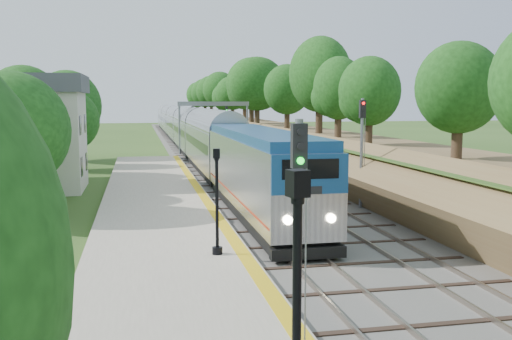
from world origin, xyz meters
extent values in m
cube|color=#4C4944|center=(2.00, 60.00, 0.06)|extent=(9.50, 170.00, 0.12)
cube|color=gray|center=(-0.72, 60.00, 0.20)|extent=(0.08, 170.00, 0.16)
cube|color=gray|center=(0.72, 60.00, 0.20)|extent=(0.08, 170.00, 0.16)
cube|color=gray|center=(3.28, 60.00, 0.20)|extent=(0.08, 170.00, 0.16)
cube|color=gray|center=(4.72, 60.00, 0.20)|extent=(0.08, 170.00, 0.16)
cube|color=#A39983|center=(-5.20, 16.00, 0.19)|extent=(6.40, 68.00, 0.38)
cube|color=gold|center=(-2.35, 16.00, 0.39)|extent=(0.55, 68.00, 0.01)
cube|color=brown|center=(11.50, 60.00, 1.50)|extent=(9.00, 170.00, 3.00)
cube|color=brown|center=(7.60, 60.00, 1.30)|extent=(4.47, 170.00, 4.54)
cylinder|color=#332316|center=(10.00, 60.00, 4.31)|extent=(0.60, 0.60, 2.62)
sphere|color=#153D10|center=(10.00, 60.00, 7.88)|extent=(5.70, 5.70, 5.70)
cylinder|color=#332316|center=(10.00, 110.00, 4.31)|extent=(0.60, 0.60, 2.62)
sphere|color=#153D10|center=(10.00, 110.00, 7.88)|extent=(5.70, 5.70, 5.70)
cube|color=beige|center=(-14.00, 30.00, 3.40)|extent=(8.00, 6.00, 6.80)
cube|color=#4A4C50|center=(-14.00, 30.00, 7.40)|extent=(8.60, 6.60, 1.20)
cube|color=black|center=(-9.99, 28.20, 1.80)|extent=(0.05, 1.10, 1.30)
cube|color=black|center=(-9.99, 31.80, 1.80)|extent=(0.05, 1.10, 1.30)
cube|color=black|center=(-9.99, 28.20, 4.60)|extent=(0.05, 1.10, 1.30)
cube|color=black|center=(-9.99, 31.80, 4.60)|extent=(0.05, 1.10, 1.30)
cylinder|color=slate|center=(-1.50, 55.00, 3.10)|extent=(0.24, 0.24, 6.20)
cylinder|color=slate|center=(6.50, 55.00, 3.10)|extent=(0.24, 0.24, 6.20)
cube|color=slate|center=(2.50, 55.00, 5.95)|extent=(8.40, 0.25, 0.50)
cube|color=black|center=(0.00, 54.85, 5.20)|extent=(0.30, 0.20, 0.90)
cube|color=black|center=(4.00, 54.85, 5.20)|extent=(0.30, 0.20, 0.90)
cylinder|color=#332316|center=(-12.00, 26.00, 1.22)|extent=(0.60, 0.60, 2.45)
sphere|color=#153D10|center=(-12.00, 26.00, 4.55)|extent=(5.32, 5.32, 5.32)
cylinder|color=#332316|center=(-12.00, 42.00, 1.22)|extent=(0.60, 0.60, 2.45)
sphere|color=#153D10|center=(-12.00, 42.00, 4.55)|extent=(5.32, 5.32, 5.32)
cube|color=black|center=(0.00, 17.38, 0.58)|extent=(2.74, 17.16, 0.60)
cube|color=#B7BAC1|center=(0.00, 17.38, 2.56)|extent=(2.98, 17.88, 3.38)
cube|color=navy|center=(0.00, 17.38, 4.47)|extent=(2.86, 17.16, 0.44)
cube|color=navy|center=(0.00, 8.41, 3.51)|extent=(2.95, 0.10, 1.49)
cube|color=black|center=(0.00, 8.37, 3.71)|extent=(2.19, 0.06, 0.74)
cube|color=#A0280F|center=(0.00, 17.38, 1.42)|extent=(3.00, 17.52, 0.10)
cube|color=#B7BAC1|center=(0.00, 36.85, 2.22)|extent=(2.98, 19.86, 3.87)
cube|color=#B7BAC1|center=(0.00, 57.31, 2.22)|extent=(2.98, 19.86, 3.87)
cube|color=#B7BAC1|center=(0.00, 77.78, 2.22)|extent=(2.98, 19.86, 3.87)
cube|color=#B7BAC1|center=(0.00, 98.24, 2.22)|extent=(2.98, 19.86, 3.87)
cube|color=#B7BAC1|center=(0.00, 118.71, 2.22)|extent=(2.98, 19.86, 3.87)
cylinder|color=black|center=(-3.76, -3.13, 2.61)|extent=(0.15, 0.15, 4.15)
cube|color=black|center=(-3.76, -3.13, 4.90)|extent=(0.36, 0.36, 0.43)
cube|color=silver|center=(-3.76, -3.13, 4.90)|extent=(0.26, 0.26, 0.32)
cylinder|color=black|center=(-3.33, 9.49, 0.52)|extent=(0.40, 0.40, 0.27)
cylinder|color=black|center=(-3.33, 9.49, 2.29)|extent=(0.13, 0.13, 3.55)
cube|color=black|center=(-3.33, 9.49, 4.25)|extent=(0.30, 0.30, 0.36)
cube|color=silver|center=(-3.33, 9.49, 4.25)|extent=(0.21, 0.21, 0.27)
cylinder|color=slate|center=(-2.90, -0.19, 3.10)|extent=(0.17, 0.17, 5.43)
cube|color=black|center=(-2.90, -0.19, 5.25)|extent=(0.32, 0.21, 0.94)
cylinder|color=#0CE526|center=(-2.90, -0.31, 5.25)|extent=(0.15, 0.06, 0.15)
cylinder|color=slate|center=(6.20, 18.72, 3.24)|extent=(0.18, 0.18, 6.25)
cube|color=black|center=(6.20, 18.72, 5.76)|extent=(0.34, 0.22, 1.01)
cylinder|color=#FF0C0C|center=(6.20, 18.58, 5.76)|extent=(0.16, 0.06, 0.16)
camera|label=1|loc=(-6.17, -11.60, 6.16)|focal=40.00mm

